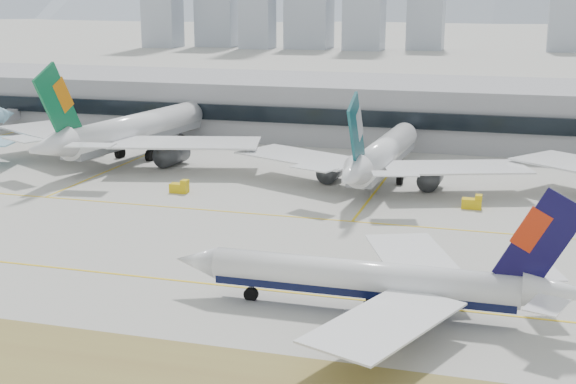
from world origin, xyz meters
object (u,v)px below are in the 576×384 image
(widebody_eva, at_px, (131,132))
(widebody_cathay, at_px, (382,156))
(terminal, at_px, (362,108))
(taxiing_airliner, at_px, (377,281))

(widebody_eva, relative_size, widebody_cathay, 1.14)
(widebody_eva, relative_size, terminal, 0.25)
(widebody_eva, height_order, widebody_cathay, widebody_eva)
(widebody_cathay, distance_m, terminal, 58.02)
(widebody_cathay, bearing_deg, terminal, 17.94)
(widebody_eva, xyz_separation_m, terminal, (44.72, 48.32, 0.87))
(taxiing_airliner, relative_size, widebody_eva, 0.74)
(widebody_eva, distance_m, terminal, 65.85)
(taxiing_airliner, distance_m, widebody_eva, 103.47)
(widebody_cathay, bearing_deg, widebody_eva, 85.55)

